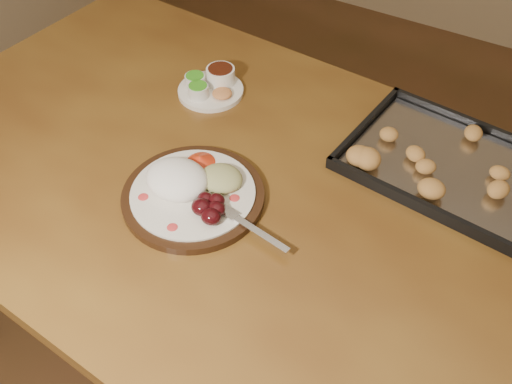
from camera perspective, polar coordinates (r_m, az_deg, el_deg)
The scene contains 5 objects.
ground at distance 1.72m, azimuth 8.35°, elevation -18.01°, with size 4.00×4.00×0.00m, color brown.
dining_table at distance 1.19m, azimuth -1.87°, elevation -1.93°, with size 1.56×1.01×0.75m.
dinner_plate at distance 1.08m, azimuth -6.40°, elevation 0.28°, with size 0.36×0.27×0.06m.
condiment_saucer at distance 1.33m, azimuth -4.52°, elevation 10.60°, with size 0.15×0.15×0.05m.
baking_tray at distance 1.20m, azimuth 18.90°, elevation 2.69°, with size 0.43×0.33×0.04m.
Camera 1 is at (0.17, -0.75, 1.54)m, focal length 40.00 mm.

